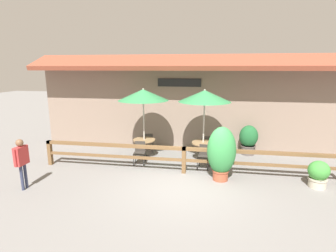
{
  "coord_description": "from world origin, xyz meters",
  "views": [
    {
      "loc": [
        0.86,
        -7.61,
        3.65
      ],
      "look_at": [
        -0.63,
        1.42,
        1.6
      ],
      "focal_mm": 28.0,
      "sensor_mm": 36.0,
      "label": 1
    }
  ],
  "objects_px": {
    "pedestrian": "(21,157)",
    "patio_umbrella_near": "(143,95)",
    "chair_near_wallside": "(148,141)",
    "patio_umbrella_middle": "(205,96)",
    "chair_near_streetside": "(140,152)",
    "chair_middle_streetside": "(204,155)",
    "potted_plant_tall_tropical": "(248,139)",
    "dining_table_middle": "(203,146)",
    "dining_table_near": "(144,143)",
    "potted_plant_broad_leaf": "(221,152)",
    "chair_middle_wallside": "(206,144)",
    "potted_plant_small_flowering": "(318,174)"
  },
  "relations": [
    {
      "from": "potted_plant_broad_leaf",
      "to": "potted_plant_tall_tropical",
      "type": "height_order",
      "value": "potted_plant_broad_leaf"
    },
    {
      "from": "chair_near_streetside",
      "to": "chair_middle_streetside",
      "type": "distance_m",
      "value": 2.46
    },
    {
      "from": "chair_near_streetside",
      "to": "chair_near_wallside",
      "type": "relative_size",
      "value": 1.0
    },
    {
      "from": "chair_near_streetside",
      "to": "chair_middle_streetside",
      "type": "xyz_separation_m",
      "value": [
        2.46,
        -0.04,
        0.0
      ]
    },
    {
      "from": "chair_near_wallside",
      "to": "patio_umbrella_middle",
      "type": "height_order",
      "value": "patio_umbrella_middle"
    },
    {
      "from": "patio_umbrella_near",
      "to": "dining_table_near",
      "type": "distance_m",
      "value": 1.97
    },
    {
      "from": "patio_umbrella_middle",
      "to": "pedestrian",
      "type": "height_order",
      "value": "patio_umbrella_middle"
    },
    {
      "from": "dining_table_near",
      "to": "potted_plant_broad_leaf",
      "type": "xyz_separation_m",
      "value": [
        3.04,
        -1.73,
        0.33
      ]
    },
    {
      "from": "dining_table_middle",
      "to": "pedestrian",
      "type": "relative_size",
      "value": 0.57
    },
    {
      "from": "dining_table_middle",
      "to": "chair_middle_wallside",
      "type": "bearing_deg",
      "value": 82.71
    },
    {
      "from": "patio_umbrella_middle",
      "to": "dining_table_middle",
      "type": "height_order",
      "value": "patio_umbrella_middle"
    },
    {
      "from": "dining_table_middle",
      "to": "potted_plant_small_flowering",
      "type": "relative_size",
      "value": 1.06
    },
    {
      "from": "patio_umbrella_near",
      "to": "potted_plant_broad_leaf",
      "type": "relative_size",
      "value": 1.58
    },
    {
      "from": "patio_umbrella_middle",
      "to": "potted_plant_tall_tropical",
      "type": "distance_m",
      "value": 2.93
    },
    {
      "from": "patio_umbrella_middle",
      "to": "chair_middle_wallside",
      "type": "distance_m",
      "value": 2.23
    },
    {
      "from": "dining_table_middle",
      "to": "potted_plant_tall_tropical",
      "type": "bearing_deg",
      "value": 31.99
    },
    {
      "from": "chair_near_wallside",
      "to": "chair_middle_streetside",
      "type": "bearing_deg",
      "value": 139.31
    },
    {
      "from": "patio_umbrella_near",
      "to": "potted_plant_small_flowering",
      "type": "height_order",
      "value": "patio_umbrella_near"
    },
    {
      "from": "chair_near_wallside",
      "to": "chair_middle_wallside",
      "type": "distance_m",
      "value": 2.49
    },
    {
      "from": "chair_near_wallside",
      "to": "patio_umbrella_middle",
      "type": "xyz_separation_m",
      "value": [
        2.39,
        -0.76,
        2.1
      ]
    },
    {
      "from": "pedestrian",
      "to": "patio_umbrella_near",
      "type": "bearing_deg",
      "value": 141.66
    },
    {
      "from": "dining_table_near",
      "to": "pedestrian",
      "type": "xyz_separation_m",
      "value": [
        -2.91,
        -3.39,
        0.4
      ]
    },
    {
      "from": "potted_plant_tall_tropical",
      "to": "potted_plant_small_flowering",
      "type": "bearing_deg",
      "value": -59.77
    },
    {
      "from": "chair_middle_streetside",
      "to": "potted_plant_small_flowering",
      "type": "bearing_deg",
      "value": -7.77
    },
    {
      "from": "chair_near_wallside",
      "to": "potted_plant_small_flowering",
      "type": "distance_m",
      "value": 6.51
    },
    {
      "from": "chair_middle_wallside",
      "to": "potted_plant_small_flowering",
      "type": "distance_m",
      "value": 4.31
    },
    {
      "from": "patio_umbrella_near",
      "to": "dining_table_near",
      "type": "height_order",
      "value": "patio_umbrella_near"
    },
    {
      "from": "potted_plant_tall_tropical",
      "to": "pedestrian",
      "type": "relative_size",
      "value": 0.8
    },
    {
      "from": "chair_middle_streetside",
      "to": "chair_middle_wallside",
      "type": "distance_m",
      "value": 1.45
    },
    {
      "from": "potted_plant_broad_leaf",
      "to": "potted_plant_small_flowering",
      "type": "bearing_deg",
      "value": -1.57
    },
    {
      "from": "pedestrian",
      "to": "patio_umbrella_middle",
      "type": "bearing_deg",
      "value": 124.58
    },
    {
      "from": "chair_near_wallside",
      "to": "patio_umbrella_middle",
      "type": "distance_m",
      "value": 3.28
    },
    {
      "from": "dining_table_near",
      "to": "potted_plant_broad_leaf",
      "type": "relative_size",
      "value": 0.5
    },
    {
      "from": "chair_near_streetside",
      "to": "pedestrian",
      "type": "bearing_deg",
      "value": -143.23
    },
    {
      "from": "chair_near_streetside",
      "to": "dining_table_middle",
      "type": "height_order",
      "value": "chair_near_streetside"
    },
    {
      "from": "dining_table_near",
      "to": "pedestrian",
      "type": "distance_m",
      "value": 4.49
    },
    {
      "from": "chair_middle_streetside",
      "to": "chair_middle_wallside",
      "type": "bearing_deg",
      "value": 97.47
    },
    {
      "from": "dining_table_near",
      "to": "dining_table_middle",
      "type": "xyz_separation_m",
      "value": [
        2.4,
        -0.04,
        0.0
      ]
    },
    {
      "from": "potted_plant_broad_leaf",
      "to": "potted_plant_tall_tropical",
      "type": "relative_size",
      "value": 1.42
    },
    {
      "from": "chair_near_streetside",
      "to": "potted_plant_broad_leaf",
      "type": "bearing_deg",
      "value": -24.2
    },
    {
      "from": "dining_table_middle",
      "to": "potted_plant_tall_tropical",
      "type": "relative_size",
      "value": 0.71
    },
    {
      "from": "chair_near_streetside",
      "to": "potted_plant_small_flowering",
      "type": "distance_m",
      "value": 6.09
    },
    {
      "from": "chair_middle_wallside",
      "to": "potted_plant_tall_tropical",
      "type": "xyz_separation_m",
      "value": [
        1.79,
        0.45,
        0.18
      ]
    },
    {
      "from": "chair_middle_streetside",
      "to": "chair_middle_wallside",
      "type": "xyz_separation_m",
      "value": [
        0.03,
        1.45,
        0.0
      ]
    },
    {
      "from": "chair_middle_streetside",
      "to": "potted_plant_tall_tropical",
      "type": "distance_m",
      "value": 2.64
    },
    {
      "from": "chair_middle_streetside",
      "to": "potted_plant_broad_leaf",
      "type": "relative_size",
      "value": 0.48
    },
    {
      "from": "patio_umbrella_middle",
      "to": "potted_plant_broad_leaf",
      "type": "bearing_deg",
      "value": -69.39
    },
    {
      "from": "chair_near_streetside",
      "to": "pedestrian",
      "type": "relative_size",
      "value": 0.55
    },
    {
      "from": "chair_near_wallside",
      "to": "chair_middle_wallside",
      "type": "height_order",
      "value": "same"
    },
    {
      "from": "potted_plant_tall_tropical",
      "to": "dining_table_middle",
      "type": "bearing_deg",
      "value": -148.01
    }
  ]
}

